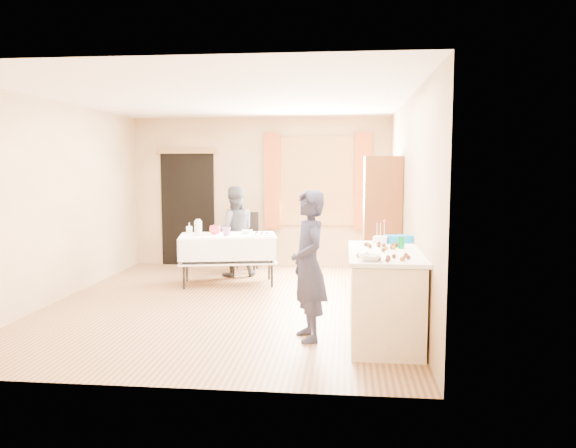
# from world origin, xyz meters

# --- Properties ---
(floor) EXTENTS (4.50, 5.50, 0.02)m
(floor) POSITION_xyz_m (0.00, 0.00, -0.01)
(floor) COLOR #9E7047
(floor) RESTS_ON ground
(ceiling) EXTENTS (4.50, 5.50, 0.02)m
(ceiling) POSITION_xyz_m (0.00, 0.00, 2.61)
(ceiling) COLOR white
(ceiling) RESTS_ON floor
(wall_back) EXTENTS (4.50, 0.02, 2.60)m
(wall_back) POSITION_xyz_m (0.00, 2.76, 1.30)
(wall_back) COLOR tan
(wall_back) RESTS_ON floor
(wall_front) EXTENTS (4.50, 0.02, 2.60)m
(wall_front) POSITION_xyz_m (0.00, -2.76, 1.30)
(wall_front) COLOR tan
(wall_front) RESTS_ON floor
(wall_left) EXTENTS (0.02, 5.50, 2.60)m
(wall_left) POSITION_xyz_m (-2.26, 0.00, 1.30)
(wall_left) COLOR tan
(wall_left) RESTS_ON floor
(wall_right) EXTENTS (0.02, 5.50, 2.60)m
(wall_right) POSITION_xyz_m (2.26, 0.00, 1.30)
(wall_right) COLOR tan
(wall_right) RESTS_ON floor
(window_frame) EXTENTS (1.32, 0.06, 1.52)m
(window_frame) POSITION_xyz_m (1.00, 2.72, 1.50)
(window_frame) COLOR olive
(window_frame) RESTS_ON wall_back
(window_pane) EXTENTS (1.20, 0.02, 1.40)m
(window_pane) POSITION_xyz_m (1.00, 2.71, 1.50)
(window_pane) COLOR white
(window_pane) RESTS_ON wall_back
(curtain_left) EXTENTS (0.28, 0.06, 1.65)m
(curtain_left) POSITION_xyz_m (0.22, 2.67, 1.50)
(curtain_left) COLOR #A94E23
(curtain_left) RESTS_ON wall_back
(curtain_right) EXTENTS (0.28, 0.06, 1.65)m
(curtain_right) POSITION_xyz_m (1.78, 2.67, 1.50)
(curtain_right) COLOR #A94E23
(curtain_right) RESTS_ON wall_back
(doorway) EXTENTS (0.95, 0.04, 2.00)m
(doorway) POSITION_xyz_m (-1.30, 2.73, 1.00)
(doorway) COLOR black
(doorway) RESTS_ON floor
(door_lintel) EXTENTS (1.05, 0.06, 0.08)m
(door_lintel) POSITION_xyz_m (-1.30, 2.70, 2.02)
(door_lintel) COLOR olive
(door_lintel) RESTS_ON wall_back
(cabinet) EXTENTS (0.50, 0.60, 1.90)m
(cabinet) POSITION_xyz_m (1.99, 0.82, 0.95)
(cabinet) COLOR brown
(cabinet) RESTS_ON floor
(counter) EXTENTS (0.73, 1.53, 0.91)m
(counter) POSITION_xyz_m (1.89, -1.27, 0.45)
(counter) COLOR #F7E2C5
(counter) RESTS_ON floor
(party_table) EXTENTS (1.55, 1.01, 0.75)m
(party_table) POSITION_xyz_m (-0.25, 1.17, 0.45)
(party_table) COLOR black
(party_table) RESTS_ON floor
(chair) EXTENTS (0.41, 0.41, 0.98)m
(chair) POSITION_xyz_m (-0.19, 2.27, 0.29)
(chair) COLOR black
(chair) RESTS_ON floor
(girl) EXTENTS (0.79, 0.72, 1.53)m
(girl) POSITION_xyz_m (1.12, -1.37, 0.77)
(girl) COLOR #1F213A
(girl) RESTS_ON floor
(woman) EXTENTS (1.02, 0.96, 1.45)m
(woman) POSITION_xyz_m (-0.28, 1.81, 0.72)
(woman) COLOR black
(woman) RESTS_ON floor
(soda_can) EXTENTS (0.09, 0.09, 0.12)m
(soda_can) POSITION_xyz_m (2.07, -1.09, 0.97)
(soda_can) COLOR #037928
(soda_can) RESTS_ON counter
(mixing_bowl) EXTENTS (0.25, 0.25, 0.05)m
(mixing_bowl) POSITION_xyz_m (1.72, -1.87, 0.94)
(mixing_bowl) COLOR white
(mixing_bowl) RESTS_ON counter
(foam_block) EXTENTS (0.17, 0.14, 0.08)m
(foam_block) POSITION_xyz_m (1.88, -0.71, 0.95)
(foam_block) COLOR white
(foam_block) RESTS_ON counter
(blue_basket) EXTENTS (0.34, 0.26, 0.08)m
(blue_basket) POSITION_xyz_m (2.09, -0.61, 0.95)
(blue_basket) COLOR #0875C1
(blue_basket) RESTS_ON counter
(pitcher) EXTENTS (0.12, 0.12, 0.22)m
(pitcher) POSITION_xyz_m (-0.65, 0.97, 0.86)
(pitcher) COLOR silver
(pitcher) RESTS_ON party_table
(cup_red) EXTENTS (0.17, 0.17, 0.13)m
(cup_red) POSITION_xyz_m (-0.44, 1.17, 0.81)
(cup_red) COLOR red
(cup_red) RESTS_ON party_table
(cup_rainbow) EXTENTS (0.14, 0.14, 0.12)m
(cup_rainbow) POSITION_xyz_m (-0.24, 1.01, 0.81)
(cup_rainbow) COLOR red
(cup_rainbow) RESTS_ON party_table
(small_bowl) EXTENTS (0.18, 0.18, 0.05)m
(small_bowl) POSITION_xyz_m (0.01, 1.34, 0.78)
(small_bowl) COLOR white
(small_bowl) RESTS_ON party_table
(pastry_tray) EXTENTS (0.32, 0.27, 0.02)m
(pastry_tray) POSITION_xyz_m (0.27, 1.13, 0.76)
(pastry_tray) COLOR white
(pastry_tray) RESTS_ON party_table
(bottle) EXTENTS (0.08, 0.08, 0.16)m
(bottle) POSITION_xyz_m (-0.86, 1.25, 0.83)
(bottle) COLOR white
(bottle) RESTS_ON party_table
(cake_balls) EXTENTS (0.50, 1.11, 0.04)m
(cake_balls) POSITION_xyz_m (1.88, -1.38, 0.93)
(cake_balls) COLOR #3F2314
(cake_balls) RESTS_ON counter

